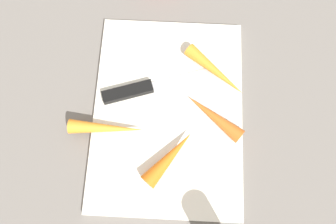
{
  "coord_description": "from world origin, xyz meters",
  "views": [
    {
      "loc": [
        -0.18,
        -0.01,
        0.6
      ],
      "look_at": [
        0.0,
        0.0,
        0.01
      ],
      "focal_mm": 37.35,
      "sensor_mm": 36.0,
      "label": 1
    }
  ],
  "objects_px": {
    "knife": "(135,90)",
    "carrot_short": "(214,117)",
    "carrot_long": "(106,128)",
    "carrot_longest": "(215,71)",
    "cutting_board": "(168,113)",
    "carrot_shortest": "(170,157)"
  },
  "relations": [
    {
      "from": "knife",
      "to": "carrot_short",
      "type": "height_order",
      "value": "carrot_short"
    },
    {
      "from": "carrot_long",
      "to": "carrot_short",
      "type": "bearing_deg",
      "value": 9.31
    },
    {
      "from": "carrot_shortest",
      "to": "carrot_longest",
      "type": "height_order",
      "value": "carrot_shortest"
    },
    {
      "from": "carrot_shortest",
      "to": "carrot_short",
      "type": "relative_size",
      "value": 0.99
    },
    {
      "from": "carrot_short",
      "to": "carrot_shortest",
      "type": "bearing_deg",
      "value": 82.57
    },
    {
      "from": "carrot_long",
      "to": "cutting_board",
      "type": "bearing_deg",
      "value": 20.33
    },
    {
      "from": "knife",
      "to": "carrot_longest",
      "type": "height_order",
      "value": "carrot_longest"
    },
    {
      "from": "knife",
      "to": "carrot_short",
      "type": "xyz_separation_m",
      "value": [
        -0.04,
        -0.14,
        0.01
      ]
    },
    {
      "from": "carrot_shortest",
      "to": "carrot_short",
      "type": "distance_m",
      "value": 0.1
    },
    {
      "from": "cutting_board",
      "to": "carrot_shortest",
      "type": "relative_size",
      "value": 3.26
    },
    {
      "from": "knife",
      "to": "carrot_short",
      "type": "bearing_deg",
      "value": -35.65
    },
    {
      "from": "knife",
      "to": "cutting_board",
      "type": "bearing_deg",
      "value": -48.75
    },
    {
      "from": "cutting_board",
      "to": "carrot_longest",
      "type": "relative_size",
      "value": 2.81
    },
    {
      "from": "cutting_board",
      "to": "carrot_shortest",
      "type": "height_order",
      "value": "carrot_shortest"
    },
    {
      "from": "carrot_short",
      "to": "carrot_long",
      "type": "bearing_deg",
      "value": 46.13
    },
    {
      "from": "cutting_board",
      "to": "carrot_long",
      "type": "xyz_separation_m",
      "value": [
        -0.04,
        0.1,
        0.02
      ]
    },
    {
      "from": "knife",
      "to": "carrot_longest",
      "type": "xyz_separation_m",
      "value": [
        0.04,
        -0.14,
        0.01
      ]
    },
    {
      "from": "cutting_board",
      "to": "carrot_short",
      "type": "relative_size",
      "value": 3.22
    },
    {
      "from": "cutting_board",
      "to": "carrot_shortest",
      "type": "bearing_deg",
      "value": -175.38
    },
    {
      "from": "carrot_long",
      "to": "carrot_longest",
      "type": "distance_m",
      "value": 0.22
    },
    {
      "from": "knife",
      "to": "carrot_longest",
      "type": "distance_m",
      "value": 0.15
    },
    {
      "from": "carrot_short",
      "to": "carrot_long",
      "type": "distance_m",
      "value": 0.18
    }
  ]
}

